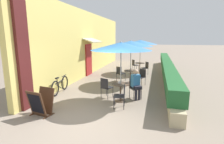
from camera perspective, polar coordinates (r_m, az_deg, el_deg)
name	(u,v)px	position (r m, az deg, el deg)	size (l,w,h in m)	color
ground_plane	(82,124)	(5.52, -9.85, -16.32)	(120.00, 120.00, 0.00)	gray
cafe_facade_wall	(90,44)	(12.51, -7.35, 9.11)	(0.98, 14.62, 4.20)	#E0CC6B
planter_hedge	(167,69)	(11.84, 17.47, 0.99)	(0.60, 13.62, 1.01)	tan
patio_table_near	(121,89)	(7.04, 2.81, -5.60)	(0.71, 0.71, 0.72)	brown
patio_umbrella_near	(121,46)	(6.75, 2.95, 8.40)	(2.35, 2.35, 2.41)	#B7B7BC
cafe_chair_near_left	(135,86)	(7.42, 7.40, -4.67)	(0.56, 0.56, 0.87)	#232328
seated_patron_near_left	(136,83)	(7.28, 7.88, -3.59)	(0.50, 0.51, 1.25)	#23232D
cafe_chair_near_right	(106,86)	(7.37, -2.01, -4.68)	(0.52, 0.52, 0.87)	#232328
cafe_chair_near_back	(121,94)	(6.37, 3.06, -7.28)	(0.45, 0.45, 0.87)	#232328
coffee_cup_near	(119,82)	(7.01, 2.29, -3.41)	(0.07, 0.07, 0.09)	white
patio_table_mid	(130,74)	(9.85, 6.00, -0.76)	(0.71, 0.71, 0.72)	brown
patio_umbrella_mid	(131,44)	(9.64, 6.21, 9.20)	(2.35, 2.35, 2.41)	#B7B7BC
cafe_chair_mid_left	(120,73)	(10.21, 2.66, -0.18)	(0.54, 0.54, 0.87)	#232328
cafe_chair_mid_right	(141,76)	(9.51, 9.60, -1.19)	(0.54, 0.54, 0.87)	#232328
coffee_cup_mid	(130,69)	(9.90, 6.01, 0.88)	(0.07, 0.07, 0.09)	#232328
patio_table_far	(140,66)	(12.87, 9.04, 2.00)	(0.71, 0.71, 0.72)	brown
patio_umbrella_far	(140,42)	(12.71, 9.28, 9.60)	(2.35, 2.35, 2.41)	#B7B7BC
cafe_chair_far_left	(145,67)	(12.30, 10.88, 1.59)	(0.55, 0.55, 0.87)	#232328
cafe_chair_far_right	(135,64)	(13.44, 7.36, 2.50)	(0.55, 0.55, 0.87)	#232328
bicycle_leaning	(60,85)	(8.46, -16.58, -4.15)	(0.22, 1.69, 0.79)	black
menu_board	(41,102)	(6.30, -22.12, -9.15)	(0.74, 0.74, 0.88)	#422819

